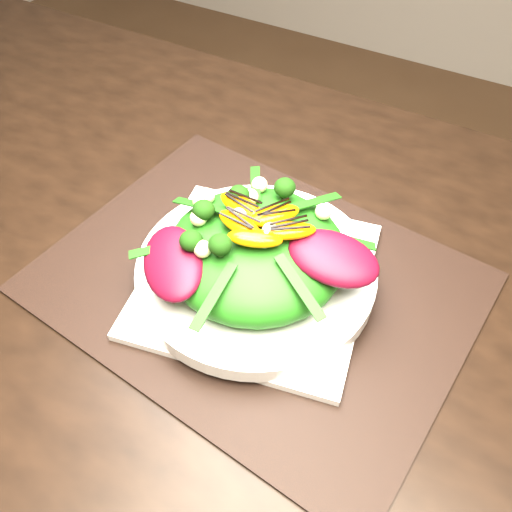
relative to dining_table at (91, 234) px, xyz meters
The scene contains 11 objects.
floor 0.73m from the dining_table, ahead, with size 4.00×4.00×0.01m, color brown.
dining_table is the anchor object (origin of this frame).
placemat 0.24m from the dining_table, ahead, with size 0.48×0.37×0.00m, color black.
plate_base 0.24m from the dining_table, ahead, with size 0.25×0.25×0.01m, color white.
salad_bowl 0.25m from the dining_table, ahead, with size 0.27×0.27×0.02m, color silver.
lettuce_mound 0.25m from the dining_table, ahead, with size 0.20×0.20×0.07m, color #216112.
radicchio_leaf 0.34m from the dining_table, ahead, with size 0.10×0.06×0.02m, color #470715.
orange_segment 0.27m from the dining_table, ahead, with size 0.06×0.02×0.01m, color orange.
broccoli_floret 0.23m from the dining_table, 14.60° to the left, with size 0.03×0.03×0.03m, color black.
macadamia_nut 0.29m from the dining_table, ahead, with size 0.02×0.02×0.02m, color #FFF9B3.
balsamic_drizzle 0.27m from the dining_table, ahead, with size 0.04×0.00×0.00m, color black.
Camera 1 is at (0.43, -0.33, 1.25)m, focal length 38.00 mm.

